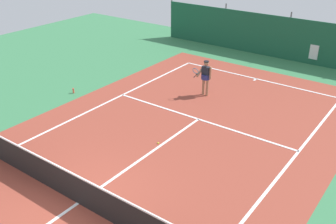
{
  "coord_description": "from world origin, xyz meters",
  "views": [
    {
      "loc": [
        7.19,
        -5.51,
        7.21
      ],
      "look_at": [
        -0.32,
        4.75,
        0.9
      ],
      "focal_mm": 41.43,
      "sensor_mm": 36.0,
      "label": 1
    }
  ],
  "objects_px": {
    "tennis_net": "(77,189)",
    "tennis_ball_near_player": "(158,143)",
    "tennis_player": "(206,75)",
    "parked_car": "(317,40)",
    "water_bottle": "(73,91)"
  },
  "relations": [
    {
      "from": "tennis_player",
      "to": "tennis_ball_near_player",
      "type": "height_order",
      "value": "tennis_player"
    },
    {
      "from": "tennis_ball_near_player",
      "to": "parked_car",
      "type": "relative_size",
      "value": 0.02
    },
    {
      "from": "tennis_net",
      "to": "tennis_ball_near_player",
      "type": "height_order",
      "value": "tennis_net"
    },
    {
      "from": "tennis_player",
      "to": "parked_car",
      "type": "relative_size",
      "value": 0.38
    },
    {
      "from": "parked_car",
      "to": "water_bottle",
      "type": "relative_size",
      "value": 18.06
    },
    {
      "from": "tennis_net",
      "to": "tennis_ball_near_player",
      "type": "xyz_separation_m",
      "value": [
        -0.15,
        3.93,
        -0.48
      ]
    },
    {
      "from": "tennis_player",
      "to": "water_bottle",
      "type": "xyz_separation_m",
      "value": [
        -5.04,
        -3.4,
        -0.84
      ]
    },
    {
      "from": "tennis_ball_near_player",
      "to": "water_bottle",
      "type": "distance_m",
      "value": 6.09
    },
    {
      "from": "tennis_player",
      "to": "tennis_ball_near_player",
      "type": "bearing_deg",
      "value": 101.58
    },
    {
      "from": "tennis_net",
      "to": "tennis_ball_near_player",
      "type": "distance_m",
      "value": 3.96
    },
    {
      "from": "tennis_net",
      "to": "parked_car",
      "type": "bearing_deg",
      "value": 86.55
    },
    {
      "from": "tennis_net",
      "to": "parked_car",
      "type": "height_order",
      "value": "parked_car"
    },
    {
      "from": "parked_car",
      "to": "water_bottle",
      "type": "distance_m",
      "value": 14.56
    },
    {
      "from": "tennis_net",
      "to": "tennis_ball_near_player",
      "type": "relative_size",
      "value": 153.33
    },
    {
      "from": "water_bottle",
      "to": "tennis_player",
      "type": "bearing_deg",
      "value": 33.99
    }
  ]
}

